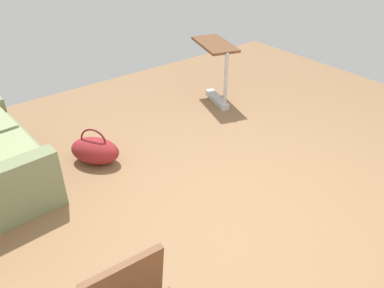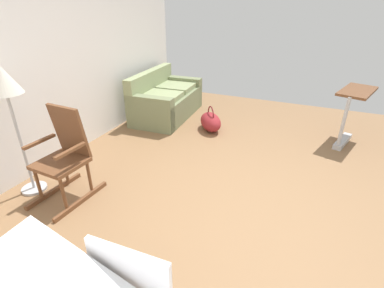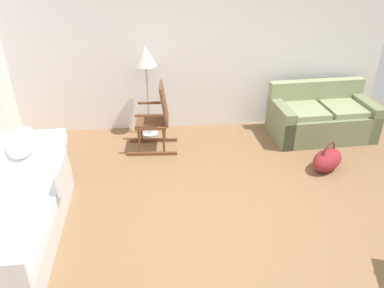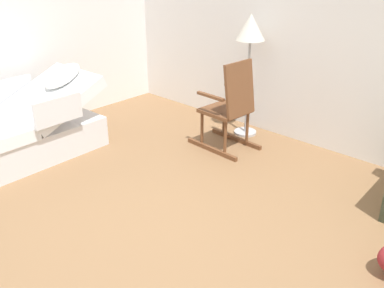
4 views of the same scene
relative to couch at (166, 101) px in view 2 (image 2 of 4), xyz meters
The scene contains 7 objects.
ground_plane 2.80m from the couch, 135.05° to the right, with size 7.46×7.46×0.00m, color olive.
back_wall 2.31m from the couch, 162.82° to the left, with size 6.17×0.10×2.70m, color white.
couch is the anchor object (origin of this frame).
rocking_chair 2.69m from the couch, behind, with size 0.78×0.52×1.05m.
floor_lamp 2.96m from the couch, behind, with size 0.34×0.34×1.48m.
overbed_table 3.14m from the couch, 88.35° to the right, with size 0.88×0.62×0.84m.
duffel_bag 1.08m from the couch, 106.23° to the right, with size 0.64×0.60×0.43m.
Camera 2 is at (-2.68, -0.63, 2.04)m, focal length 27.04 mm.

